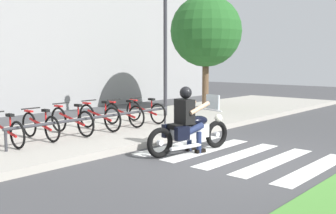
# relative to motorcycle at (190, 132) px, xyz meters

# --- Properties ---
(ground_plane) EXTENTS (48.00, 48.00, 0.00)m
(ground_plane) POSITION_rel_motorcycle_xyz_m (0.12, -0.93, -0.46)
(ground_plane) COLOR #424244
(sidewalk) EXTENTS (24.00, 4.40, 0.15)m
(sidewalk) POSITION_rel_motorcycle_xyz_m (0.12, 3.22, -0.38)
(sidewalk) COLOR #A8A399
(sidewalk) RESTS_ON ground
(crosswalk_stripe_0) EXTENTS (2.80, 0.40, 0.01)m
(crosswalk_stripe_0) POSITION_rel_motorcycle_xyz_m (0.46, -2.53, -0.45)
(crosswalk_stripe_0) COLOR white
(crosswalk_stripe_0) RESTS_ON ground
(crosswalk_stripe_1) EXTENTS (2.80, 0.40, 0.01)m
(crosswalk_stripe_1) POSITION_rel_motorcycle_xyz_m (0.46, -1.73, -0.45)
(crosswalk_stripe_1) COLOR white
(crosswalk_stripe_1) RESTS_ON ground
(crosswalk_stripe_2) EXTENTS (2.80, 0.40, 0.01)m
(crosswalk_stripe_2) POSITION_rel_motorcycle_xyz_m (0.46, -0.93, -0.45)
(crosswalk_stripe_2) COLOR white
(crosswalk_stripe_2) RESTS_ON ground
(crosswalk_stripe_3) EXTENTS (2.80, 0.40, 0.01)m
(crosswalk_stripe_3) POSITION_rel_motorcycle_xyz_m (0.46, -0.13, -0.45)
(crosswalk_stripe_3) COLOR white
(crosswalk_stripe_3) RESTS_ON ground
(crosswalk_stripe_4) EXTENTS (2.80, 0.40, 0.01)m
(crosswalk_stripe_4) POSITION_rel_motorcycle_xyz_m (0.46, 0.67, -0.45)
(crosswalk_stripe_4) COLOR white
(crosswalk_stripe_4) RESTS_ON ground
(motorcycle) EXTENTS (2.19, 0.82, 1.22)m
(motorcycle) POSITION_rel_motorcycle_xyz_m (0.00, 0.00, 0.00)
(motorcycle) COLOR black
(motorcycle) RESTS_ON ground
(rider) EXTENTS (0.70, 0.62, 1.43)m
(rider) POSITION_rel_motorcycle_xyz_m (-0.08, 0.02, 0.37)
(rider) COLOR black
(rider) RESTS_ON ground
(bicycle_0) EXTENTS (0.48, 1.68, 0.71)m
(bicycle_0) POSITION_rel_motorcycle_xyz_m (-2.64, 3.01, 0.02)
(bicycle_0) COLOR black
(bicycle_0) RESTS_ON sidewalk
(bicycle_1) EXTENTS (0.48, 1.56, 0.73)m
(bicycle_1) POSITION_rel_motorcycle_xyz_m (-1.78, 3.01, 0.03)
(bicycle_1) COLOR black
(bicycle_1) RESTS_ON sidewalk
(bicycle_2) EXTENTS (0.48, 1.73, 0.77)m
(bicycle_2) POSITION_rel_motorcycle_xyz_m (-0.91, 3.00, 0.05)
(bicycle_2) COLOR black
(bicycle_2) RESTS_ON sidewalk
(bicycle_3) EXTENTS (0.48, 1.68, 0.78)m
(bicycle_3) POSITION_rel_motorcycle_xyz_m (-0.05, 3.00, 0.05)
(bicycle_3) COLOR black
(bicycle_3) RESTS_ON sidewalk
(bicycle_4) EXTENTS (0.48, 1.61, 0.75)m
(bicycle_4) POSITION_rel_motorcycle_xyz_m (0.82, 3.01, 0.04)
(bicycle_4) COLOR black
(bicycle_4) RESTS_ON sidewalk
(bicycle_5) EXTENTS (0.48, 1.60, 0.73)m
(bicycle_5) POSITION_rel_motorcycle_xyz_m (1.68, 3.01, 0.03)
(bicycle_5) COLOR black
(bicycle_5) RESTS_ON sidewalk
(bike_rack) EXTENTS (4.92, 0.07, 0.49)m
(bike_rack) POSITION_rel_motorcycle_xyz_m (-0.48, 2.45, 0.12)
(bike_rack) COLOR #333338
(bike_rack) RESTS_ON sidewalk
(street_lamp) EXTENTS (0.28, 0.28, 4.26)m
(street_lamp) POSITION_rel_motorcycle_xyz_m (3.25, 3.62, 2.13)
(street_lamp) COLOR #2D2D33
(street_lamp) RESTS_ON ground
(tree_near_rack) EXTENTS (2.75, 2.75, 4.47)m
(tree_near_rack) POSITION_rel_motorcycle_xyz_m (6.06, 4.02, 2.63)
(tree_near_rack) COLOR brown
(tree_near_rack) RESTS_ON ground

